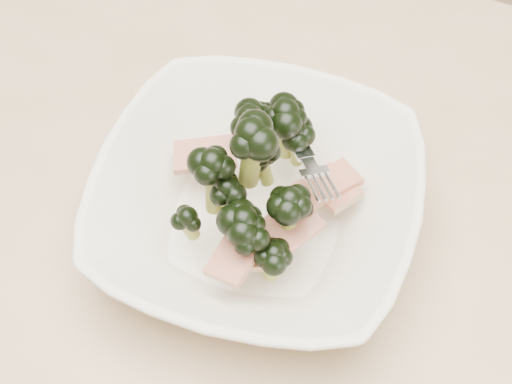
# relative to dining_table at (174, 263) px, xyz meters

# --- Properties ---
(dining_table) EXTENTS (1.20, 0.80, 0.75)m
(dining_table) POSITION_rel_dining_table_xyz_m (0.00, 0.00, 0.00)
(dining_table) COLOR tan
(dining_table) RESTS_ON ground
(broccoli_dish) EXTENTS (0.31, 0.31, 0.15)m
(broccoli_dish) POSITION_rel_dining_table_xyz_m (0.08, 0.02, 0.14)
(broccoli_dish) COLOR beige
(broccoli_dish) RESTS_ON dining_table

